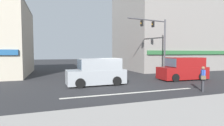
% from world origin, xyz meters
% --- Properties ---
extents(ground_plane, '(120.00, 120.00, 0.00)m').
position_xyz_m(ground_plane, '(0.00, 0.00, 0.00)').
color(ground_plane, '#2B2B2D').
extents(lane_marking_stripe, '(9.00, 0.24, 0.01)m').
position_xyz_m(lane_marking_stripe, '(0.00, -3.50, 0.00)').
color(lane_marking_stripe, silver).
rests_on(lane_marking_stripe, ground).
extents(sidewalk_curb, '(40.00, 5.00, 0.16)m').
position_xyz_m(sidewalk_curb, '(0.00, -8.50, 0.08)').
color(sidewalk_curb, '#9E9993').
rests_on(sidewalk_curb, ground).
extents(building_right_corner, '(13.96, 12.21, 12.30)m').
position_xyz_m(building_right_corner, '(12.67, 11.20, 6.15)').
color(building_right_corner, gray).
rests_on(building_right_corner, ground).
extents(utility_pole_near_left, '(1.40, 0.22, 7.63)m').
position_xyz_m(utility_pole_near_left, '(-8.39, 5.82, 3.96)').
color(utility_pole_near_left, brown).
rests_on(utility_pole_near_left, ground).
extents(traffic_light_mast, '(4.85, 0.82, 6.20)m').
position_xyz_m(traffic_light_mast, '(5.97, 2.80, 4.18)').
color(traffic_light_mast, '#47474C').
rests_on(traffic_light_mast, ground).
extents(van_parked_curbside, '(4.65, 2.14, 2.11)m').
position_xyz_m(van_parked_curbside, '(-1.45, 0.04, 1.01)').
color(van_parked_curbside, '#999EA3').
rests_on(van_parked_curbside, ground).
extents(sedan_crossing_leftbound, '(2.07, 4.20, 1.58)m').
position_xyz_m(sedan_crossing_leftbound, '(1.73, 8.59, 0.71)').
color(sedan_crossing_leftbound, maroon).
rests_on(sedan_crossing_leftbound, ground).
extents(van_waiting_far, '(4.68, 2.20, 2.11)m').
position_xyz_m(van_waiting_far, '(6.97, 0.00, 1.01)').
color(van_waiting_far, maroon).
rests_on(van_waiting_far, ground).
extents(pedestrian_foreground_with_bag, '(0.56, 0.61, 1.67)m').
position_xyz_m(pedestrian_foreground_with_bag, '(4.47, -4.68, 0.95)').
color(pedestrian_foreground_with_bag, '#333338').
rests_on(pedestrian_foreground_with_bag, ground).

